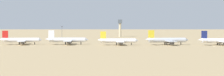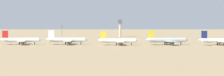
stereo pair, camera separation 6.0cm
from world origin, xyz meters
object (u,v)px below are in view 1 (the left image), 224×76
object	(u,v)px
parked_jet_white_3	(67,40)
parked_jet_navy_6	(219,41)
parked_jet_red_2	(21,40)
light_pole_mid	(62,32)
parked_jet_yellow_4	(118,41)
parked_jet_yellow_5	(167,40)
control_tower	(120,26)

from	to	relation	value
parked_jet_white_3	parked_jet_navy_6	size ratio (longest dim) A/B	1.01
parked_jet_white_3	parked_jet_navy_6	distance (m)	131.62
parked_jet_red_2	parked_jet_white_3	distance (m)	40.30
parked_jet_navy_6	light_pole_mid	xyz separation A→B (m)	(-147.64, 84.05, 4.51)
parked_jet_yellow_4	parked_jet_yellow_5	xyz separation A→B (m)	(42.06, 4.22, 0.34)
light_pole_mid	parked_jet_navy_6	bearing A→B (deg)	-29.65
parked_jet_red_2	parked_jet_yellow_5	xyz separation A→B (m)	(127.24, -0.59, 0.16)
parked_jet_yellow_4	parked_jet_yellow_5	world-z (taller)	parked_jet_yellow_5
parked_jet_navy_6	light_pole_mid	bearing A→B (deg)	143.29
parked_jet_yellow_5	control_tower	world-z (taller)	control_tower
light_pole_mid	parked_jet_yellow_4	bearing A→B (deg)	-54.36
parked_jet_red_2	parked_jet_navy_6	xyz separation A→B (m)	(171.71, -3.65, 0.03)
parked_jet_white_3	parked_jet_red_2	bearing A→B (deg)	179.61
parked_jet_white_3	parked_jet_yellow_4	size ratio (longest dim) A/B	1.07
parked_jet_red_2	control_tower	world-z (taller)	control_tower
parked_jet_white_3	light_pole_mid	distance (m)	79.83
parked_jet_white_3	light_pole_mid	bearing A→B (deg)	97.96
parked_jet_yellow_4	parked_jet_yellow_5	distance (m)	42.28
parked_jet_navy_6	parked_jet_white_3	bearing A→B (deg)	170.33
parked_jet_red_2	light_pole_mid	distance (m)	84.05
parked_jet_yellow_5	parked_jet_red_2	bearing A→B (deg)	169.75
parked_jet_white_3	parked_jet_yellow_4	world-z (taller)	parked_jet_white_3
light_pole_mid	control_tower	bearing A→B (deg)	58.72
control_tower	light_pole_mid	size ratio (longest dim) A/B	1.50
control_tower	light_pole_mid	world-z (taller)	control_tower
parked_jet_red_2	parked_jet_white_3	size ratio (longest dim) A/B	0.98
parked_jet_red_2	parked_jet_navy_6	distance (m)	171.75
parked_jet_red_2	parked_jet_white_3	bearing A→B (deg)	-5.51
parked_jet_red_2	control_tower	xyz separation A→B (m)	(83.82, 178.75, 9.35)
parked_jet_yellow_4	parked_jet_navy_6	bearing A→B (deg)	-3.89
parked_jet_red_2	parked_jet_yellow_4	distance (m)	85.31
parked_jet_white_3	parked_jet_yellow_4	xyz separation A→B (m)	(44.95, -7.16, -0.28)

